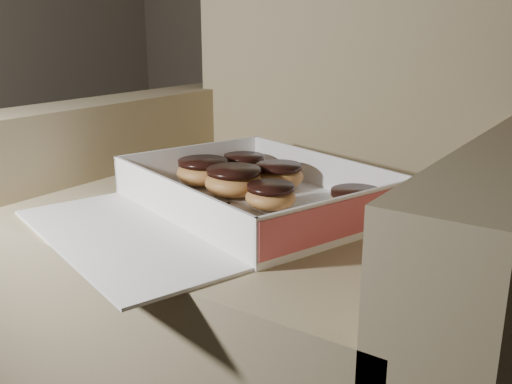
% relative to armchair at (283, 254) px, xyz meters
% --- Properties ---
extents(armchair, '(0.99, 0.83, 1.03)m').
position_rel_armchair_xyz_m(armchair, '(0.00, 0.00, 0.00)').
color(armchair, '#9F8865').
rests_on(armchair, floor).
extents(bakery_box, '(0.59, 0.64, 0.08)m').
position_rel_armchair_xyz_m(bakery_box, '(0.00, -0.17, 0.15)').
color(bakery_box, white).
rests_on(bakery_box, armchair).
extents(donut_a, '(0.11, 0.11, 0.05)m').
position_rel_armchair_xyz_m(donut_a, '(-0.04, -0.11, 0.17)').
color(donut_a, '#C27D43').
rests_on(donut_a, bakery_box).
extents(donut_b, '(0.09, 0.09, 0.05)m').
position_rel_armchair_xyz_m(donut_b, '(-0.11, 0.02, 0.17)').
color(donut_b, '#C27D43').
rests_on(donut_b, bakery_box).
extents(donut_c, '(0.09, 0.09, 0.05)m').
position_rel_armchair_xyz_m(donut_c, '(0.19, -0.09, 0.17)').
color(donut_c, '#C27D43').
rests_on(donut_c, bakery_box).
extents(donut_d, '(0.09, 0.09, 0.04)m').
position_rel_armchair_xyz_m(donut_d, '(0.06, -0.14, 0.17)').
color(donut_d, '#C27D43').
rests_on(donut_d, bakery_box).
extents(donut_e, '(0.10, 0.10, 0.05)m').
position_rel_armchair_xyz_m(donut_e, '(-0.14, -0.08, 0.17)').
color(donut_e, '#C27D43').
rests_on(donut_e, bakery_box).
extents(donut_f, '(0.10, 0.10, 0.05)m').
position_rel_armchair_xyz_m(donut_f, '(-0.00, -0.02, 0.17)').
color(donut_f, '#C27D43').
rests_on(donut_f, bakery_box).
extents(crumb_a, '(0.01, 0.01, 0.00)m').
position_rel_armchair_xyz_m(crumb_a, '(-0.19, -0.17, 0.15)').
color(crumb_a, black).
rests_on(crumb_a, bakery_box).
extents(crumb_b, '(0.01, 0.01, 0.00)m').
position_rel_armchair_xyz_m(crumb_b, '(-0.08, -0.12, 0.15)').
color(crumb_b, black).
rests_on(crumb_b, bakery_box).
extents(crumb_c, '(0.01, 0.01, 0.00)m').
position_rel_armchair_xyz_m(crumb_c, '(0.14, -0.26, 0.15)').
color(crumb_c, black).
rests_on(crumb_c, bakery_box).
extents(crumb_d, '(0.01, 0.01, 0.00)m').
position_rel_armchair_xyz_m(crumb_d, '(-0.02, -0.16, 0.15)').
color(crumb_d, black).
rests_on(crumb_d, bakery_box).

